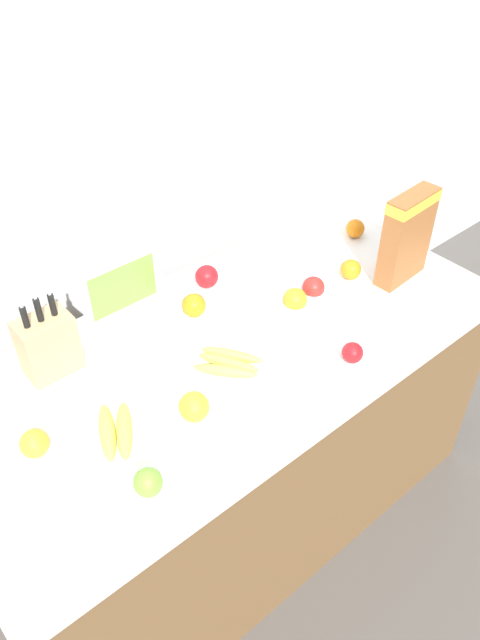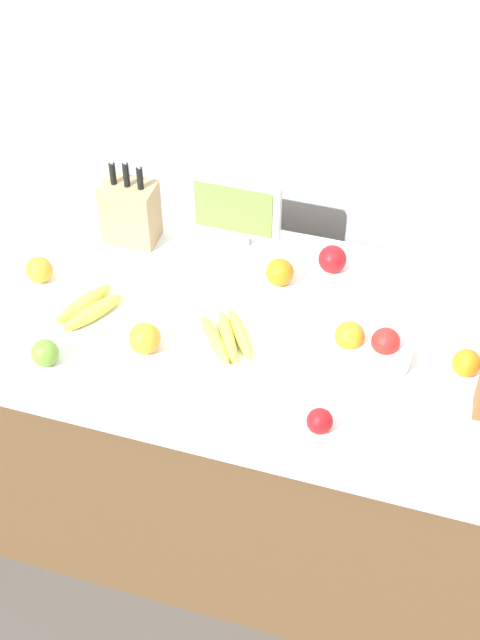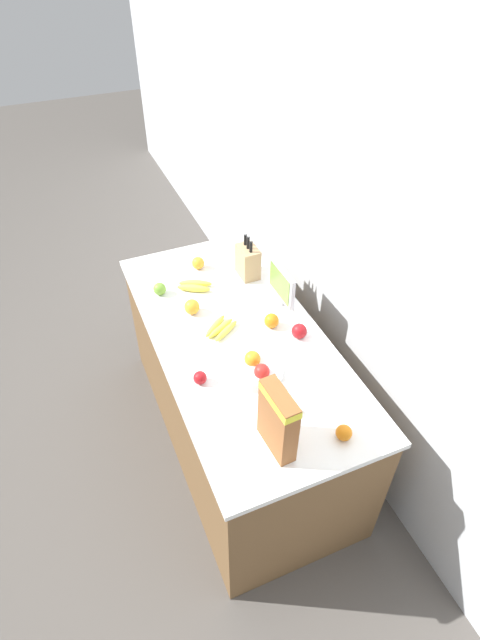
{
  "view_description": "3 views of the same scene",
  "coord_description": "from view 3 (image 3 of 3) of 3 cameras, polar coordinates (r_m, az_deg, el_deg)",
  "views": [
    {
      "loc": [
        -0.9,
        -1.1,
        2.15
      ],
      "look_at": [
        0.04,
        0.01,
        0.94
      ],
      "focal_mm": 35.0,
      "sensor_mm": 36.0,
      "label": 1
    },
    {
      "loc": [
        0.44,
        -1.61,
        2.55
      ],
      "look_at": [
        -0.04,
        -0.05,
        0.93
      ],
      "focal_mm": 50.0,
      "sensor_mm": 36.0,
      "label": 2
    },
    {
      "loc": [
        1.74,
        -0.71,
        2.65
      ],
      "look_at": [
        0.02,
        0.0,
        0.99
      ],
      "focal_mm": 28.0,
      "sensor_mm": 36.0,
      "label": 3
    }
  ],
  "objects": [
    {
      "name": "wall_back",
      "position": [
        2.58,
        13.0,
        9.14
      ],
      "size": [
        9.0,
        0.06,
        2.6
      ],
      "color": "silver",
      "rests_on": "ground_plane"
    },
    {
      "name": "orange_mid_right",
      "position": [
        2.19,
        11.79,
        -12.5
      ],
      "size": [
        0.07,
        0.07,
        0.07
      ],
      "primitive_type": "sphere",
      "color": "orange",
      "rests_on": "counter"
    },
    {
      "name": "apple_rightmost",
      "position": [
        2.35,
        -4.59,
        -6.6
      ],
      "size": [
        0.06,
        0.06,
        0.06
      ],
      "primitive_type": "sphere",
      "color": "#A31419",
      "rests_on": "counter"
    },
    {
      "name": "apple_near_bananas",
      "position": [
        2.57,
        6.78,
        -1.26
      ],
      "size": [
        0.08,
        0.08,
        0.08
      ],
      "primitive_type": "sphere",
      "color": "#A31419",
      "rests_on": "counter"
    },
    {
      "name": "banana_bunch_left",
      "position": [
        2.89,
        -5.22,
        3.92
      ],
      "size": [
        0.17,
        0.21,
        0.04
      ],
      "rotation": [
        0.0,
        0.0,
        4.15
      ],
      "color": "yellow",
      "rests_on": "counter"
    },
    {
      "name": "orange_back_center",
      "position": [
        2.62,
        3.62,
        -0.08
      ],
      "size": [
        0.08,
        0.08,
        0.08
      ],
      "primitive_type": "sphere",
      "color": "orange",
      "rests_on": "counter"
    },
    {
      "name": "orange_by_cereal",
      "position": [
        3.04,
        -4.81,
        6.51
      ],
      "size": [
        0.08,
        0.08,
        0.08
      ],
      "primitive_type": "sphere",
      "color": "orange",
      "rests_on": "counter"
    },
    {
      "name": "orange_mid_left",
      "position": [
        2.71,
        -5.52,
        1.51
      ],
      "size": [
        0.08,
        0.08,
        0.08
      ],
      "primitive_type": "sphere",
      "color": "orange",
      "rests_on": "counter"
    },
    {
      "name": "cereal_box",
      "position": [
        2.02,
        4.37,
        -11.2
      ],
      "size": [
        0.21,
        0.09,
        0.32
      ],
      "rotation": [
        0.0,
        0.0,
        0.07
      ],
      "color": "brown",
      "rests_on": "counter"
    },
    {
      "name": "counter",
      "position": [
        2.91,
        -0.26,
        -7.92
      ],
      "size": [
        1.8,
        0.84,
        0.86
      ],
      "color": "brown",
      "rests_on": "ground_plane"
    },
    {
      "name": "knife_block",
      "position": [
        2.94,
        0.9,
        6.72
      ],
      "size": [
        0.15,
        0.1,
        0.29
      ],
      "color": "tan",
      "rests_on": "counter"
    },
    {
      "name": "banana_bunch_right",
      "position": [
        2.61,
        -2.23,
        -0.96
      ],
      "size": [
        0.2,
        0.21,
        0.03
      ],
      "rotation": [
        0.0,
        0.0,
        2.16
      ],
      "color": "yellow",
      "rests_on": "counter"
    },
    {
      "name": "ground_plane",
      "position": [
        3.25,
        -0.24,
        -12.87
      ],
      "size": [
        14.0,
        14.0,
        0.0
      ],
      "primitive_type": "plane",
      "color": "#514C47"
    },
    {
      "name": "fruit_bowl",
      "position": [
        2.38,
        1.93,
        -5.48
      ],
      "size": [
        0.26,
        0.26,
        0.11
      ],
      "color": "silver",
      "rests_on": "counter"
    },
    {
      "name": "small_monitor",
      "position": [
        2.74,
        4.75,
        4.14
      ],
      "size": [
        0.27,
        0.03,
        0.22
      ],
      "color": "#B7B7BC",
      "rests_on": "counter"
    },
    {
      "name": "apple_rear",
      "position": [
        2.87,
        -9.17,
        3.53
      ],
      "size": [
        0.07,
        0.07,
        0.07
      ],
      "primitive_type": "sphere",
      "color": "#6B9E33",
      "rests_on": "counter"
    },
    {
      "name": "orange_near_bowl",
      "position": [
        2.23,
        5.05,
        -9.94
      ],
      "size": [
        0.07,
        0.07,
        0.07
      ],
      "primitive_type": "sphere",
      "color": "orange",
      "rests_on": "counter"
    }
  ]
}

